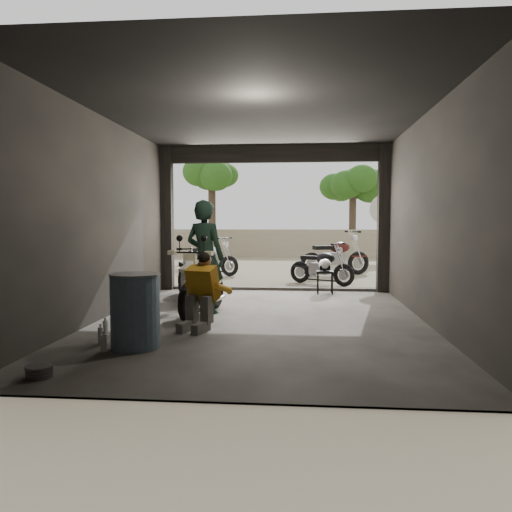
% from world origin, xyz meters
% --- Properties ---
extents(ground, '(80.00, 80.00, 0.00)m').
position_xyz_m(ground, '(0.00, 0.00, 0.00)').
color(ground, '#7A6D56').
rests_on(ground, ground).
extents(garage, '(7.00, 7.13, 3.20)m').
position_xyz_m(garage, '(0.00, 0.55, 1.28)').
color(garage, '#2D2B28').
rests_on(garage, ground).
extents(boundary_wall, '(18.00, 0.30, 1.20)m').
position_xyz_m(boundary_wall, '(0.00, 14.00, 0.60)').
color(boundary_wall, gray).
rests_on(boundary_wall, ground).
extents(tree_left, '(2.20, 2.20, 5.60)m').
position_xyz_m(tree_left, '(-3.00, 12.50, 3.99)').
color(tree_left, '#382B1E').
rests_on(tree_left, ground).
extents(tree_right, '(2.20, 2.20, 5.00)m').
position_xyz_m(tree_right, '(2.80, 14.00, 3.56)').
color(tree_right, '#382B1E').
rests_on(tree_right, ground).
extents(main_bike, '(0.96, 1.75, 1.11)m').
position_xyz_m(main_bike, '(-1.00, 0.45, 0.55)').
color(main_bike, beige).
rests_on(main_bike, ground).
extents(left_bike, '(1.27, 1.69, 1.06)m').
position_xyz_m(left_bike, '(-1.57, 2.00, 0.53)').
color(left_bike, black).
rests_on(left_bike, ground).
extents(outside_bike_a, '(1.76, 1.32, 1.10)m').
position_xyz_m(outside_bike_a, '(-1.97, 6.54, 0.55)').
color(outside_bike_a, black).
rests_on(outside_bike_a, ground).
extents(outside_bike_b, '(2.05, 1.49, 1.28)m').
position_xyz_m(outside_bike_b, '(1.59, 6.73, 0.64)').
color(outside_bike_b, '#3F100F').
rests_on(outside_bike_b, ground).
extents(outside_bike_c, '(1.64, 1.33, 1.04)m').
position_xyz_m(outside_bike_c, '(1.11, 4.64, 0.52)').
color(outside_bike_c, black).
rests_on(outside_bike_c, ground).
extents(rider, '(0.81, 0.68, 1.90)m').
position_xyz_m(rider, '(-0.99, 0.60, 0.95)').
color(rider, black).
rests_on(rider, ground).
extents(mechanic, '(0.73, 0.86, 1.07)m').
position_xyz_m(mechanic, '(-0.82, -0.71, 0.54)').
color(mechanic, '#BB8219').
rests_on(mechanic, ground).
extents(stool, '(0.36, 0.36, 0.50)m').
position_xyz_m(stool, '(1.12, 3.00, 0.43)').
color(stool, black).
rests_on(stool, ground).
extents(helmet, '(0.29, 0.30, 0.26)m').
position_xyz_m(helmet, '(1.12, 3.05, 0.63)').
color(helmet, white).
rests_on(helmet, stool).
extents(oil_drum, '(0.73, 0.73, 0.92)m').
position_xyz_m(oil_drum, '(-1.38, -1.80, 0.46)').
color(oil_drum, '#41596E').
rests_on(oil_drum, ground).
extents(sign_post, '(0.74, 0.08, 2.22)m').
position_xyz_m(sign_post, '(2.68, 5.05, 1.48)').
color(sign_post, black).
rests_on(sign_post, ground).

